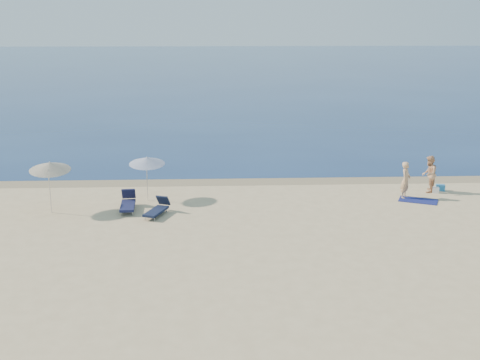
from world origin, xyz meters
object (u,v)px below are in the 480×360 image
person_left (406,180)px  person_right (429,174)px  blue_cooler (440,188)px  umbrella_near (147,161)px

person_left → person_right: (1.47, 0.97, 0.03)m
person_left → person_right: size_ratio=0.97×
person_left → blue_cooler: size_ratio=4.12×
person_left → person_right: 1.76m
person_right → umbrella_near: bearing=-59.6°
person_right → umbrella_near: (-13.73, -0.71, 0.98)m
person_right → blue_cooler: 1.05m
person_right → blue_cooler: person_right is taller
person_left → person_right: person_right is taller
person_left → blue_cooler: bearing=-27.9°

